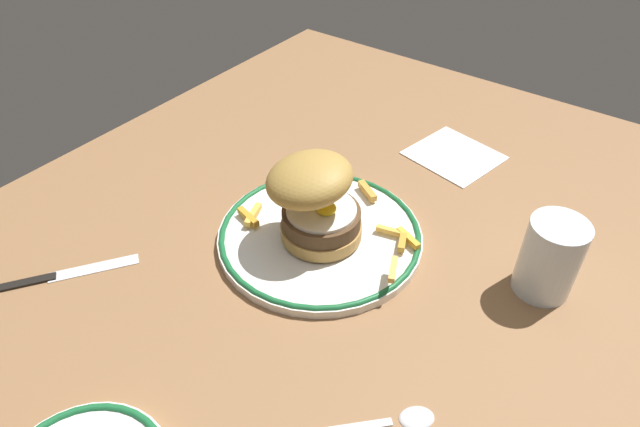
{
  "coord_description": "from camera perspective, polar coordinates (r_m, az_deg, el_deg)",
  "views": [
    {
      "loc": [
        -38.76,
        -31.07,
        50.73
      ],
      "look_at": [
        5.53,
        1.39,
        4.6
      ],
      "focal_mm": 31.1,
      "sensor_mm": 36.0,
      "label": 1
    }
  ],
  "objects": [
    {
      "name": "ground_plane",
      "position": [
        0.72,
        -1.71,
        -6.7
      ],
      "size": [
        126.05,
        94.24,
        4.0
      ],
      "primitive_type": "cube",
      "color": "brown"
    },
    {
      "name": "knife",
      "position": [
        0.77,
        -25.86,
        -5.83
      ],
      "size": [
        15.58,
        11.59,
        0.7
      ],
      "color": "black",
      "rests_on": "ground_plane"
    },
    {
      "name": "burger",
      "position": [
        0.69,
        -0.54,
        1.55
      ],
      "size": [
        15.0,
        15.29,
        12.38
      ],
      "color": "#B18242",
      "rests_on": "dinner_plate"
    },
    {
      "name": "water_glass",
      "position": [
        0.71,
        22.43,
        -4.66
      ],
      "size": [
        6.85,
        6.85,
        10.14
      ],
      "color": "silver",
      "rests_on": "ground_plane"
    },
    {
      "name": "dinner_plate",
      "position": [
        0.74,
        -0.0,
        -2.23
      ],
      "size": [
        27.34,
        27.34,
        1.6
      ],
      "color": "white",
      "rests_on": "ground_plane"
    },
    {
      "name": "napkin",
      "position": [
        0.93,
        13.64,
        5.88
      ],
      "size": [
        14.62,
        15.19,
        0.4
      ],
      "primitive_type": "cube",
      "rotation": [
        0.0,
        0.0,
        -0.21
      ],
      "color": "white",
      "rests_on": "ground_plane"
    },
    {
      "name": "fries_pile",
      "position": [
        0.76,
        1.26,
        0.11
      ],
      "size": [
        17.37,
        24.97,
        2.31
      ],
      "color": "gold",
      "rests_on": "dinner_plate"
    },
    {
      "name": "spoon",
      "position": [
        0.59,
        8.45,
        -20.15
      ],
      "size": [
        10.64,
        10.57,
        0.9
      ],
      "color": "silver",
      "rests_on": "ground_plane"
    }
  ]
}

